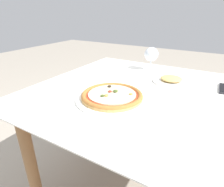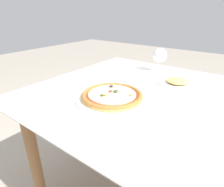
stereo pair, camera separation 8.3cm
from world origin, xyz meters
name	(u,v)px [view 1 (the left image)]	position (x,y,z in m)	size (l,w,h in m)	color
dining_table	(152,109)	(0.00, 0.00, 0.63)	(1.18, 1.02, 0.71)	brown
pizza_plate	(112,96)	(-0.14, -0.16, 0.73)	(0.32, 0.32, 0.04)	white
fork	(104,77)	(-0.33, 0.08, 0.72)	(0.03, 0.17, 0.00)	silver
wine_glass_far_left	(151,55)	(-0.14, 0.35, 0.82)	(0.09, 0.09, 0.15)	silver
side_plate	(171,80)	(0.04, 0.20, 0.73)	(0.20, 0.20, 0.03)	white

